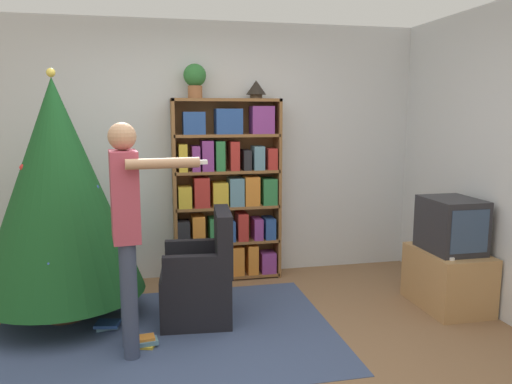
% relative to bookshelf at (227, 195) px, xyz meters
% --- Properties ---
extents(ground_plane, '(14.00, 14.00, 0.00)m').
position_rel_bookshelf_xyz_m(ground_plane, '(-0.33, -1.85, -0.88)').
color(ground_plane, '#846042').
extents(wall_back, '(8.00, 0.10, 2.60)m').
position_rel_bookshelf_xyz_m(wall_back, '(-0.33, 0.21, 0.42)').
color(wall_back, silver).
rests_on(wall_back, ground_plane).
extents(area_rug, '(2.61, 1.85, 0.01)m').
position_rel_bookshelf_xyz_m(area_rug, '(-0.68, -1.23, -0.87)').
color(area_rug, '#3D4C70').
rests_on(area_rug, ground_plane).
extents(bookshelf, '(1.08, 0.26, 1.84)m').
position_rel_bookshelf_xyz_m(bookshelf, '(0.00, 0.00, 0.00)').
color(bookshelf, brown).
rests_on(bookshelf, ground_plane).
extents(tv_stand, '(0.50, 0.72, 0.51)m').
position_rel_bookshelf_xyz_m(tv_stand, '(1.77, -1.18, -0.62)').
color(tv_stand, tan).
rests_on(tv_stand, ground_plane).
extents(television, '(0.42, 0.52, 0.46)m').
position_rel_bookshelf_xyz_m(television, '(1.77, -1.18, -0.13)').
color(television, '#28282D').
rests_on(television, tv_stand).
extents(game_remote, '(0.04, 0.12, 0.02)m').
position_rel_bookshelf_xyz_m(game_remote, '(1.62, -1.39, -0.35)').
color(game_remote, white).
rests_on(game_remote, tv_stand).
extents(christmas_tree, '(1.32, 1.32, 2.04)m').
position_rel_bookshelf_xyz_m(christmas_tree, '(-1.49, -0.71, 0.22)').
color(christmas_tree, '#4C3323').
rests_on(christmas_tree, ground_plane).
extents(armchair, '(0.61, 0.61, 0.92)m').
position_rel_bookshelf_xyz_m(armchair, '(-0.38, -1.00, -0.55)').
color(armchair, black).
rests_on(armchair, ground_plane).
extents(standing_person, '(0.66, 0.47, 1.64)m').
position_rel_bookshelf_xyz_m(standing_person, '(-0.93, -1.46, 0.10)').
color(standing_person, '#38425B').
rests_on(standing_person, ground_plane).
extents(potted_plant, '(0.22, 0.22, 0.33)m').
position_rel_bookshelf_xyz_m(potted_plant, '(-0.30, 0.01, 1.15)').
color(potted_plant, '#935B38').
rests_on(potted_plant, bookshelf).
extents(table_lamp, '(0.20, 0.20, 0.18)m').
position_rel_bookshelf_xyz_m(table_lamp, '(0.31, 0.01, 1.06)').
color(table_lamp, '#473828').
rests_on(table_lamp, bookshelf).
extents(book_pile_near_tree, '(0.21, 0.19, 0.05)m').
position_rel_bookshelf_xyz_m(book_pile_near_tree, '(-1.13, -1.02, -0.85)').
color(book_pile_near_tree, '#5B899E').
rests_on(book_pile_near_tree, ground_plane).
extents(book_pile_by_chair, '(0.22, 0.16, 0.08)m').
position_rel_bookshelf_xyz_m(book_pile_by_chair, '(-0.85, -1.40, -0.84)').
color(book_pile_by_chair, gold).
rests_on(book_pile_by_chair, ground_plane).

